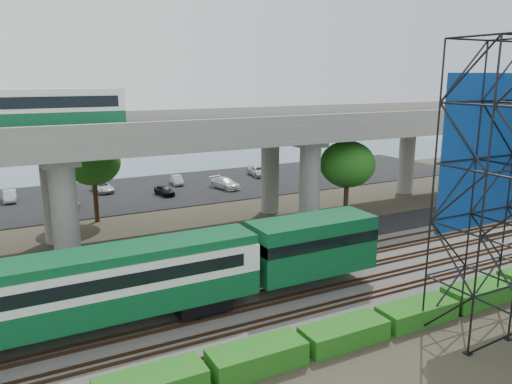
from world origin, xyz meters
TOP-DOWN VIEW (x-y plane):
  - ground at (0.00, 0.00)m, footprint 140.00×140.00m
  - ballast_bed at (0.00, 2.00)m, footprint 90.00×12.00m
  - service_road at (0.00, 10.50)m, footprint 90.00×5.00m
  - parking_lot at (0.00, 34.00)m, footprint 90.00×18.00m
  - harbor_water at (0.00, 56.00)m, footprint 140.00×40.00m
  - rail_tracks at (0.00, 2.00)m, footprint 90.00×9.52m
  - commuter_train at (-8.68, 2.00)m, footprint 29.30×3.06m
  - overpass at (-0.80, 16.00)m, footprint 80.00×12.00m
  - hedge_strip at (1.01, -4.30)m, footprint 34.60×1.80m
  - trees at (-4.67, 16.17)m, footprint 40.94×16.94m
  - suv at (-5.34, 11.06)m, footprint 5.46×2.59m
  - parked_cars at (1.82, 33.61)m, footprint 36.94×9.81m

SIDE VIEW (x-z plane):
  - ground at x=0.00m, z-range 0.00..0.00m
  - harbor_water at x=0.00m, z-range 0.00..0.03m
  - service_road at x=0.00m, z-range 0.00..0.08m
  - parking_lot at x=0.00m, z-range 0.00..0.08m
  - ballast_bed at x=0.00m, z-range 0.00..0.20m
  - rail_tracks at x=0.00m, z-range 0.20..0.36m
  - hedge_strip at x=1.01m, z-range -0.04..1.16m
  - parked_cars at x=1.82m, z-range 0.03..1.34m
  - suv at x=-5.34m, z-range 0.08..1.59m
  - commuter_train at x=-8.68m, z-range 0.73..5.03m
  - trees at x=-4.67m, z-range 1.73..9.42m
  - overpass at x=-0.80m, z-range 2.01..14.41m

